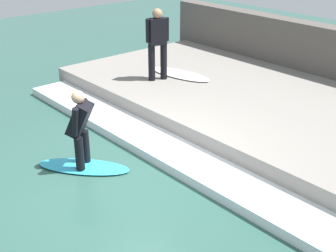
# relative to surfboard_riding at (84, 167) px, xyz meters

# --- Properties ---
(ground_plane) EXTENTS (28.00, 28.00, 0.00)m
(ground_plane) POSITION_rel_surfboard_riding_xyz_m (0.50, -0.79, -0.03)
(ground_plane) COLOR #2D564C
(concrete_ledge) EXTENTS (4.40, 9.89, 0.45)m
(concrete_ledge) POSITION_rel_surfboard_riding_xyz_m (4.05, -0.79, 0.19)
(concrete_ledge) COLOR gray
(concrete_ledge) RESTS_ON ground_plane
(back_wall) EXTENTS (0.50, 10.39, 1.60)m
(back_wall) POSITION_rel_surfboard_riding_xyz_m (6.50, -0.79, 0.77)
(back_wall) COLOR #544F49
(back_wall) RESTS_ON ground_plane
(wave_foam_crest) EXTENTS (0.87, 9.40, 0.17)m
(wave_foam_crest) POSITION_rel_surfboard_riding_xyz_m (1.42, -0.79, 0.05)
(wave_foam_crest) COLOR silver
(wave_foam_crest) RESTS_ON ground_plane
(surfboard_riding) EXTENTS (1.44, 1.60, 0.06)m
(surfboard_riding) POSITION_rel_surfboard_riding_xyz_m (0.00, 0.00, 0.00)
(surfboard_riding) COLOR #2DADD1
(surfboard_riding) RESTS_ON ground_plane
(surfer_riding) EXTENTS (0.56, 0.57, 1.36)m
(surfer_riding) POSITION_rel_surfboard_riding_xyz_m (0.00, -0.00, 0.78)
(surfer_riding) COLOR black
(surfer_riding) RESTS_ON surfboard_riding
(surfer_waiting_near) EXTENTS (0.53, 0.35, 1.65)m
(surfer_waiting_near) POSITION_rel_surfboard_riding_xyz_m (3.17, 1.80, 1.35)
(surfer_waiting_near) COLOR black
(surfer_waiting_near) RESTS_ON concrete_ledge
(surfboard_waiting_near) EXTENTS (0.86, 1.76, 0.06)m
(surfboard_waiting_near) POSITION_rel_surfboard_riding_xyz_m (3.78, 1.68, 0.45)
(surfboard_waiting_near) COLOR white
(surfboard_waiting_near) RESTS_ON concrete_ledge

